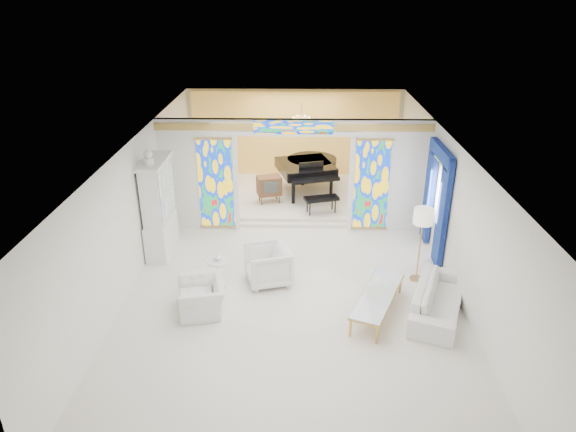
{
  "coord_description": "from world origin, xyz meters",
  "views": [
    {
      "loc": [
        0.12,
        -10.61,
        6.07
      ],
      "look_at": [
        -0.11,
        0.2,
        1.16
      ],
      "focal_mm": 32.0,
      "sensor_mm": 36.0,
      "label": 1
    }
  ],
  "objects_px": {
    "china_cabinet": "(159,208)",
    "tv_console": "(269,186)",
    "coffee_table": "(378,296)",
    "armchair_left": "(202,297)",
    "armchair_right": "(268,265)",
    "sofa": "(438,299)",
    "grand_piano": "(309,167)"
  },
  "relations": [
    {
      "from": "armchair_left",
      "to": "grand_piano",
      "type": "distance_m",
      "value": 6.66
    },
    {
      "from": "armchair_left",
      "to": "armchair_right",
      "type": "bearing_deg",
      "value": 119.13
    },
    {
      "from": "coffee_table",
      "to": "tv_console",
      "type": "xyz_separation_m",
      "value": [
        -2.46,
        5.33,
        0.28
      ]
    },
    {
      "from": "grand_piano",
      "to": "sofa",
      "type": "bearing_deg",
      "value": -84.06
    },
    {
      "from": "sofa",
      "to": "tv_console",
      "type": "xyz_separation_m",
      "value": [
        -3.67,
        5.29,
        0.37
      ]
    },
    {
      "from": "coffee_table",
      "to": "tv_console",
      "type": "distance_m",
      "value": 5.87
    },
    {
      "from": "armchair_left",
      "to": "tv_console",
      "type": "relative_size",
      "value": 1.3
    },
    {
      "from": "armchair_right",
      "to": "grand_piano",
      "type": "xyz_separation_m",
      "value": [
        0.98,
        5.1,
        0.54
      ]
    },
    {
      "from": "armchair_left",
      "to": "grand_piano",
      "type": "bearing_deg",
      "value": 147.37
    },
    {
      "from": "armchair_right",
      "to": "coffee_table",
      "type": "distance_m",
      "value": 2.54
    },
    {
      "from": "china_cabinet",
      "to": "tv_console",
      "type": "distance_m",
      "value": 3.76
    },
    {
      "from": "tv_console",
      "to": "armchair_right",
      "type": "bearing_deg",
      "value": -103.58
    },
    {
      "from": "tv_console",
      "to": "grand_piano",
      "type": "bearing_deg",
      "value": 21.95
    },
    {
      "from": "coffee_table",
      "to": "tv_console",
      "type": "relative_size",
      "value": 2.64
    },
    {
      "from": "coffee_table",
      "to": "grand_piano",
      "type": "height_order",
      "value": "grand_piano"
    },
    {
      "from": "china_cabinet",
      "to": "sofa",
      "type": "bearing_deg",
      "value": -22.11
    },
    {
      "from": "grand_piano",
      "to": "china_cabinet",
      "type": "bearing_deg",
      "value": -150.69
    },
    {
      "from": "china_cabinet",
      "to": "coffee_table",
      "type": "bearing_deg",
      "value": -27.23
    },
    {
      "from": "china_cabinet",
      "to": "armchair_right",
      "type": "relative_size",
      "value": 2.89
    },
    {
      "from": "coffee_table",
      "to": "armchair_left",
      "type": "bearing_deg",
      "value": 179.79
    },
    {
      "from": "sofa",
      "to": "coffee_table",
      "type": "xyz_separation_m",
      "value": [
        -1.22,
        -0.04,
        0.09
      ]
    },
    {
      "from": "armchair_right",
      "to": "sofa",
      "type": "height_order",
      "value": "armchair_right"
    },
    {
      "from": "china_cabinet",
      "to": "tv_console",
      "type": "xyz_separation_m",
      "value": [
        2.49,
        2.78,
        -0.47
      ]
    },
    {
      "from": "sofa",
      "to": "grand_piano",
      "type": "xyz_separation_m",
      "value": [
        -2.5,
        6.21,
        0.65
      ]
    },
    {
      "from": "coffee_table",
      "to": "tv_console",
      "type": "bearing_deg",
      "value": 114.76
    },
    {
      "from": "china_cabinet",
      "to": "grand_piano",
      "type": "bearing_deg",
      "value": 45.3
    },
    {
      "from": "china_cabinet",
      "to": "armchair_left",
      "type": "height_order",
      "value": "china_cabinet"
    },
    {
      "from": "coffee_table",
      "to": "grand_piano",
      "type": "bearing_deg",
      "value": 101.59
    },
    {
      "from": "armchair_left",
      "to": "coffee_table",
      "type": "bearing_deg",
      "value": 76.98
    },
    {
      "from": "china_cabinet",
      "to": "armchair_right",
      "type": "height_order",
      "value": "china_cabinet"
    },
    {
      "from": "grand_piano",
      "to": "armchair_right",
      "type": "bearing_deg",
      "value": -116.87
    },
    {
      "from": "armchair_left",
      "to": "tv_console",
      "type": "height_order",
      "value": "tv_console"
    }
  ]
}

